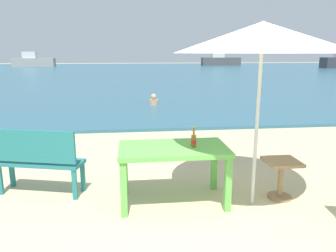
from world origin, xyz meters
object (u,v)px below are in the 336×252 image
at_px(picnic_table_green, 173,155).
at_px(swimmer_person, 154,101).
at_px(beer_bottle_amber, 194,140).
at_px(bench_teal_center, 37,158).
at_px(patio_umbrella, 262,38).
at_px(side_table_wood, 281,173).
at_px(boat_barge, 220,60).
at_px(boat_ferry, 33,61).

height_order(picnic_table_green, swimmer_person, picnic_table_green).
height_order(beer_bottle_amber, bench_teal_center, beer_bottle_amber).
relative_size(patio_umbrella, side_table_wood, 4.26).
relative_size(picnic_table_green, bench_teal_center, 1.12).
bearing_deg(picnic_table_green, bench_teal_center, 166.98).
xyz_separation_m(patio_umbrella, swimmer_person, (-0.74, 7.82, -1.88)).
distance_m(side_table_wood, boat_barge, 44.59).
xyz_separation_m(patio_umbrella, side_table_wood, (0.44, 0.13, -1.76)).
distance_m(bench_teal_center, boat_ferry, 44.00).
relative_size(side_table_wood, swimmer_person, 1.32).
height_order(swimmer_person, boat_barge, boat_barge).
distance_m(patio_umbrella, bench_teal_center, 3.32).
bearing_deg(bench_teal_center, side_table_wood, -8.35).
bearing_deg(bench_teal_center, boat_barge, 71.25).
relative_size(beer_bottle_amber, boat_ferry, 0.05).
relative_size(picnic_table_green, beer_bottle_amber, 5.28).
bearing_deg(patio_umbrella, boat_barge, 74.95).
bearing_deg(side_table_wood, swimmer_person, 98.72).
bearing_deg(swimmer_person, boat_barge, 70.76).
height_order(picnic_table_green, boat_ferry, boat_ferry).
height_order(bench_teal_center, boat_barge, boat_barge).
distance_m(swimmer_person, boat_barge, 37.56).
bearing_deg(boat_barge, boat_ferry, -179.28).
bearing_deg(side_table_wood, patio_umbrella, -163.79).
xyz_separation_m(boat_ferry, boat_barge, (26.46, 0.33, 0.02)).
relative_size(picnic_table_green, boat_barge, 0.25).
xyz_separation_m(picnic_table_green, beer_bottle_amber, (0.26, -0.03, 0.20)).
xyz_separation_m(side_table_wood, boat_barge, (11.20, 43.16, 0.46)).
height_order(beer_bottle_amber, side_table_wood, beer_bottle_amber).
xyz_separation_m(picnic_table_green, patio_umbrella, (1.03, -0.19, 1.47)).
bearing_deg(side_table_wood, picnic_table_green, 177.63).
bearing_deg(swimmer_person, boat_ferry, 111.84).
distance_m(patio_umbrella, boat_barge, 44.84).
bearing_deg(swimmer_person, picnic_table_green, -92.13).
distance_m(beer_bottle_amber, swimmer_person, 7.70).
distance_m(bench_teal_center, boat_barge, 45.07).
bearing_deg(patio_umbrella, side_table_wood, 16.21).
xyz_separation_m(patio_umbrella, boat_ferry, (-14.82, 42.95, -1.32)).
bearing_deg(boat_ferry, picnic_table_green, -72.12).
bearing_deg(beer_bottle_amber, patio_umbrella, -11.24).
height_order(boat_ferry, boat_barge, boat_barge).
distance_m(picnic_table_green, bench_teal_center, 1.88).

